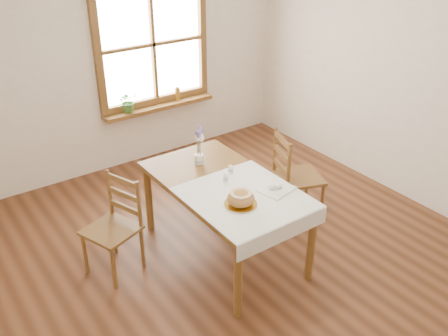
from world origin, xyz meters
The scene contains 18 objects.
ground centered at (0.00, 0.00, 0.00)m, with size 5.00×5.00×0.00m, color brown.
room_walls centered at (0.00, 0.00, 1.71)m, with size 4.60×5.10×2.65m.
window centered at (0.50, 2.47, 1.45)m, with size 1.46×0.08×1.46m.
window_sill centered at (0.50, 2.40, 0.69)m, with size 1.46×0.20×0.05m.
dining_table centered at (0.00, 0.30, 0.66)m, with size 0.90×1.60×0.75m.
table_linen centered at (0.00, 0.00, 0.76)m, with size 0.91×0.99×0.01m, color white.
chair_left centered at (-0.95, 0.65, 0.44)m, with size 0.41×0.43×0.89m, color brown, non-canonical shape.
chair_right centered at (0.98, 0.36, 0.47)m, with size 0.44×0.46×0.95m, color brown, non-canonical shape.
bread_plate centered at (-0.11, -0.09, 0.77)m, with size 0.26×0.26×0.01m, color silver.
bread_loaf centered at (-0.11, -0.09, 0.84)m, with size 0.23×0.23×0.12m, color #B3853F.
egg_napkin centered at (0.29, -0.07, 0.77)m, with size 0.28×0.24×0.01m, color white.
eggs centered at (0.29, -0.07, 0.80)m, with size 0.22×0.20×0.05m, color white, non-canonical shape.
salt_shaker centered at (0.02, 0.29, 0.80)m, with size 0.04×0.04×0.08m, color silver.
pepper_shaker centered at (0.14, 0.39, 0.80)m, with size 0.04×0.04×0.08m, color silver.
flower_vase centered at (0.01, 0.73, 0.80)m, with size 0.08×0.08×0.09m, color silver.
lavender_bouquet centered at (0.01, 0.73, 0.98)m, with size 0.15×0.15×0.28m, color #6E5596, non-canonical shape.
potted_plant centered at (0.09, 2.40, 0.82)m, with size 0.23×0.26×0.20m, color #3A6A2A.
amber_bottle centered at (0.77, 2.40, 0.80)m, with size 0.06×0.06×0.18m, color #A0691D.
Camera 1 is at (-2.20, -2.81, 2.96)m, focal length 40.00 mm.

